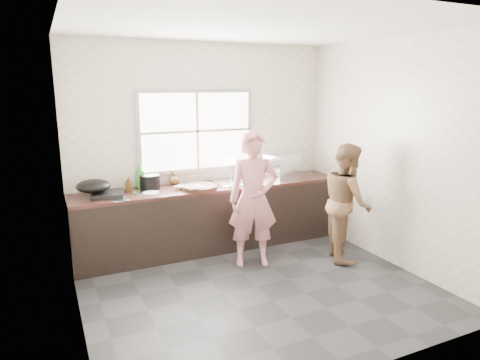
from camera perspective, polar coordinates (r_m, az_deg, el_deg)
name	(u,v)px	position (r m, az deg, el deg)	size (l,w,h in m)	color
floor	(257,287)	(4.81, 2.26, -14.03)	(3.60, 3.20, 0.01)	#2C2C2F
ceiling	(259,25)	(4.34, 2.59, 19.91)	(3.60, 3.20, 0.01)	silver
wall_back	(204,145)	(5.83, -4.88, 4.63)	(3.60, 0.01, 2.70)	beige
wall_left	(69,181)	(3.91, -21.80, -0.13)	(0.01, 3.20, 2.70)	silver
wall_right	(392,153)	(5.44, 19.57, 3.39)	(0.01, 3.20, 2.70)	beige
wall_front	(365,203)	(3.08, 16.30, -2.94)	(3.60, 0.01, 2.70)	beige
cabinet	(213,218)	(5.75, -3.62, -5.07)	(3.60, 0.62, 0.82)	black
countertop	(213,187)	(5.64, -3.68, -0.90)	(3.60, 0.64, 0.04)	#341A15
sink	(237,182)	(5.76, -0.44, -0.32)	(0.55, 0.45, 0.02)	silver
faucet	(231,169)	(5.91, -1.25, 1.44)	(0.02, 0.02, 0.30)	silver
window_frame	(197,131)	(5.76, -5.80, 6.52)	(1.60, 0.05, 1.10)	#9EA0A5
window_glazing	(197,131)	(5.74, -5.72, 6.50)	(1.50, 0.01, 1.00)	white
woman	(253,204)	(5.12, 1.79, -3.16)	(0.56, 0.37, 1.52)	#D98287
person_side	(347,202)	(5.48, 14.06, -2.82)	(0.71, 0.55, 1.46)	brown
cutting_board	(199,187)	(5.44, -5.42, -0.96)	(0.45, 0.45, 0.05)	#331D13
cleaver	(180,185)	(5.47, -7.95, -0.73)	(0.20, 0.10, 0.01)	silver
bowl_mince	(194,189)	(5.34, -6.10, -1.17)	(0.23, 0.23, 0.06)	white
bowl_crabs	(251,183)	(5.62, 1.41, -0.43)	(0.17, 0.17, 0.05)	silver
bowl_held	(241,180)	(5.79, 0.20, 0.02)	(0.21, 0.21, 0.07)	white
black_pot	(150,182)	(5.53, -11.94, -0.24)	(0.25, 0.25, 0.18)	black
plate_food	(151,193)	(5.30, -11.79, -1.70)	(0.20, 0.20, 0.02)	white
bottle_green	(140,176)	(5.57, -13.14, 0.52)	(0.12, 0.12, 0.32)	#2F892C
bottle_brown_tall	(129,184)	(5.47, -14.60, -0.56)	(0.08, 0.08, 0.17)	#4C2F13
bottle_brown_short	(174,179)	(5.69, -8.78, 0.08)	(0.12, 0.12, 0.15)	#422D10
glass_jar	(146,184)	(5.58, -12.37, -0.52)	(0.08, 0.08, 0.11)	silver
burner	(108,194)	(5.29, -17.20, -1.81)	(0.36, 0.36, 0.05)	black
wok	(93,186)	(5.28, -18.96, -0.76)	(0.39, 0.39, 0.15)	black
dish_rack	(282,166)	(6.08, 5.63, 1.86)	(0.45, 0.31, 0.34)	silver
pot_lid_left	(118,199)	(5.12, -15.93, -2.45)	(0.25, 0.25, 0.01)	#B1B2B8
pot_lid_right	(143,192)	(5.36, -12.79, -1.61)	(0.28, 0.28, 0.01)	silver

